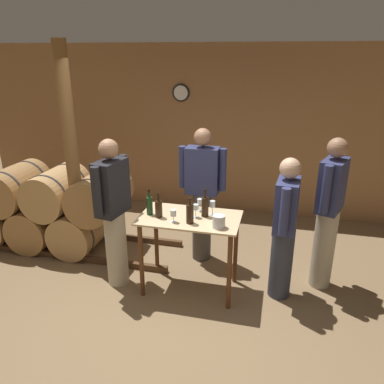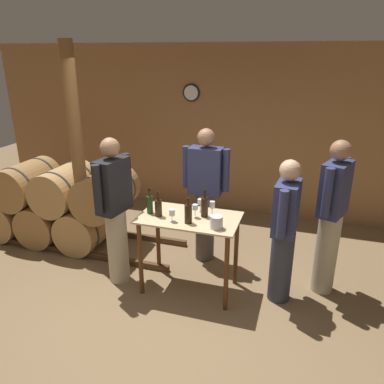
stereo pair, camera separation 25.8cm
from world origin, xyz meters
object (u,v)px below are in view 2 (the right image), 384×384
(wine_glass_near_left, at_px, (172,213))
(wooden_post, at_px, (78,158))
(ice_bucket, at_px, (216,222))
(person_visitor_with_scarf, at_px, (331,216))
(wine_bottle_far_left, at_px, (150,204))
(wine_bottle_center, at_px, (188,213))
(person_visitor_bearded, at_px, (284,230))
(person_host, at_px, (205,193))
(wine_glass_near_center, at_px, (195,208))
(person_visitor_near_door, at_px, (115,209))
(wine_glass_far_side, at_px, (212,205))
(wine_bottle_right, at_px, (205,207))
(wine_glass_near_right, at_px, (200,202))
(wine_bottle_left, at_px, (158,207))

(wine_glass_near_left, bearing_deg, wooden_post, 161.85)
(ice_bucket, distance_m, person_visitor_with_scarf, 1.26)
(wooden_post, height_order, wine_bottle_far_left, wooden_post)
(wine_bottle_center, bearing_deg, ice_bucket, -5.46)
(ice_bucket, distance_m, person_visitor_bearded, 0.73)
(wooden_post, relative_size, person_host, 1.57)
(wine_glass_near_center, bearing_deg, person_visitor_with_scarf, 16.90)
(person_visitor_near_door, bearing_deg, ice_bucket, -4.28)
(wine_glass_far_side, relative_size, person_visitor_near_door, 0.09)
(wooden_post, distance_m, person_visitor_with_scarf, 3.00)
(wine_bottle_center, xyz_separation_m, person_visitor_bearded, (0.96, 0.26, -0.17))
(wine_glass_near_center, distance_m, person_visitor_near_door, 0.92)
(wine_glass_near_center, bearing_deg, ice_bucket, -33.29)
(wine_glass_near_left, bearing_deg, wine_glass_near_center, 40.55)
(wooden_post, xyz_separation_m, wine_glass_near_center, (1.58, -0.28, -0.34))
(wine_bottle_right, bearing_deg, wine_bottle_far_left, -170.90)
(wine_bottle_right, bearing_deg, wine_glass_far_side, 39.87)
(wine_bottle_right, distance_m, wine_glass_near_right, 0.15)
(wine_glass_near_left, height_order, person_host, person_host)
(wine_bottle_right, distance_m, person_visitor_with_scarf, 1.36)
(person_visitor_with_scarf, bearing_deg, wine_bottle_right, -164.05)
(wine_bottle_left, xyz_separation_m, wine_bottle_center, (0.36, -0.07, 0.01))
(wine_bottle_right, relative_size, person_host, 0.18)
(wine_glass_near_center, distance_m, person_host, 0.71)
(wooden_post, distance_m, ice_bucket, 1.96)
(wooden_post, relative_size, person_visitor_bearded, 1.70)
(wine_glass_near_left, xyz_separation_m, person_visitor_near_door, (-0.71, 0.08, -0.08))
(wine_bottle_center, bearing_deg, wine_bottle_right, 60.69)
(wine_bottle_right, relative_size, wine_glass_near_left, 2.29)
(wine_glass_near_right, bearing_deg, person_visitor_with_scarf, 10.18)
(wine_bottle_right, height_order, ice_bucket, wine_bottle_right)
(wine_bottle_far_left, relative_size, wine_bottle_center, 1.01)
(wine_bottle_right, bearing_deg, wine_bottle_center, -119.31)
(person_visitor_with_scarf, xyz_separation_m, person_visitor_near_door, (-2.30, -0.52, -0.01))
(wine_bottle_far_left, height_order, person_visitor_with_scarf, person_visitor_with_scarf)
(wine_bottle_left, height_order, person_visitor_near_door, person_visitor_near_door)
(ice_bucket, bearing_deg, wine_glass_near_right, 127.29)
(ice_bucket, distance_m, person_host, 0.95)
(wine_bottle_right, xyz_separation_m, wine_glass_near_right, (-0.08, 0.12, -0.01))
(wine_bottle_left, relative_size, wine_glass_far_side, 1.73)
(wine_glass_far_side, distance_m, person_visitor_near_door, 1.09)
(wine_bottle_center, bearing_deg, person_visitor_bearded, 15.43)
(wine_bottle_far_left, relative_size, person_visitor_bearded, 0.18)
(wine_bottle_right, bearing_deg, wine_bottle_left, -163.65)
(person_host, bearing_deg, wine_bottle_center, -86.31)
(wine_bottle_far_left, bearing_deg, ice_bucket, -10.12)
(ice_bucket, relative_size, person_host, 0.08)
(wooden_post, distance_m, wine_bottle_right, 1.72)
(wooden_post, height_order, wine_glass_far_side, wooden_post)
(wine_glass_near_left, relative_size, person_visitor_bearded, 0.09)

